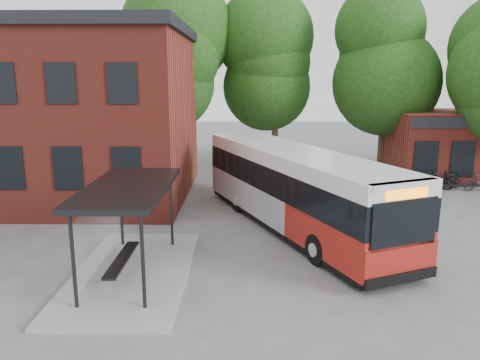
{
  "coord_description": "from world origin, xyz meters",
  "views": [
    {
      "loc": [
        -0.95,
        -14.59,
        6.05
      ],
      "look_at": [
        -1.19,
        3.67,
        2.0
      ],
      "focal_mm": 35.0,
      "sensor_mm": 36.0,
      "label": 1
    }
  ],
  "objects_px": {
    "bicycle_1": "(409,180)",
    "bicycle_3": "(438,180)",
    "bus_shelter": "(130,230)",
    "bicycle_4": "(447,179)",
    "bicycle_2": "(409,187)",
    "bicycle_5": "(449,180)",
    "city_bus": "(295,190)",
    "bicycle_0": "(384,181)",
    "bicycle_7": "(479,181)"
  },
  "relations": [
    {
      "from": "bus_shelter",
      "to": "bicycle_3",
      "type": "xyz_separation_m",
      "value": [
        14.01,
        11.37,
        -0.91
      ]
    },
    {
      "from": "bicycle_2",
      "to": "bicycle_7",
      "type": "height_order",
      "value": "bicycle_7"
    },
    {
      "from": "city_bus",
      "to": "bicycle_5",
      "type": "height_order",
      "value": "city_bus"
    },
    {
      "from": "city_bus",
      "to": "bicycle_1",
      "type": "xyz_separation_m",
      "value": [
        6.96,
        6.76,
        -1.06
      ]
    },
    {
      "from": "bicycle_1",
      "to": "bicycle_4",
      "type": "distance_m",
      "value": 2.29
    },
    {
      "from": "bicycle_0",
      "to": "bicycle_2",
      "type": "distance_m",
      "value": 1.55
    },
    {
      "from": "city_bus",
      "to": "bicycle_0",
      "type": "distance_m",
      "value": 8.81
    },
    {
      "from": "bicycle_0",
      "to": "bicycle_2",
      "type": "height_order",
      "value": "bicycle_0"
    },
    {
      "from": "bicycle_0",
      "to": "bicycle_5",
      "type": "xyz_separation_m",
      "value": [
        3.66,
        0.18,
        -0.0
      ]
    },
    {
      "from": "bicycle_0",
      "to": "bicycle_3",
      "type": "bearing_deg",
      "value": -79.31
    },
    {
      "from": "bicycle_1",
      "to": "bicycle_3",
      "type": "xyz_separation_m",
      "value": [
        1.54,
        -0.06,
        -0.01
      ]
    },
    {
      "from": "bicycle_1",
      "to": "bicycle_2",
      "type": "height_order",
      "value": "bicycle_1"
    },
    {
      "from": "bicycle_0",
      "to": "bicycle_4",
      "type": "xyz_separation_m",
      "value": [
        3.63,
        0.48,
        -0.02
      ]
    },
    {
      "from": "bicycle_1",
      "to": "bus_shelter",
      "type": "bearing_deg",
      "value": 139.93
    },
    {
      "from": "bicycle_7",
      "to": "bus_shelter",
      "type": "bearing_deg",
      "value": 117.4
    },
    {
      "from": "bicycle_5",
      "to": "bicycle_7",
      "type": "bearing_deg",
      "value": -124.34
    },
    {
      "from": "bicycle_3",
      "to": "bicycle_1",
      "type": "bearing_deg",
      "value": 92.67
    },
    {
      "from": "bicycle_5",
      "to": "bicycle_7",
      "type": "relative_size",
      "value": 0.93
    },
    {
      "from": "bus_shelter",
      "to": "bicycle_3",
      "type": "height_order",
      "value": "bus_shelter"
    },
    {
      "from": "bicycle_1",
      "to": "city_bus",
      "type": "bearing_deg",
      "value": 141.57
    },
    {
      "from": "bicycle_1",
      "to": "bicycle_2",
      "type": "distance_m",
      "value": 1.31
    },
    {
      "from": "bicycle_0",
      "to": "bicycle_3",
      "type": "distance_m",
      "value": 2.94
    },
    {
      "from": "city_bus",
      "to": "bicycle_1",
      "type": "bearing_deg",
      "value": 20.71
    },
    {
      "from": "bicycle_0",
      "to": "bicycle_1",
      "type": "bearing_deg",
      "value": -77.65
    },
    {
      "from": "bicycle_3",
      "to": "bicycle_4",
      "type": "relative_size",
      "value": 1.01
    },
    {
      "from": "bus_shelter",
      "to": "bicycle_1",
      "type": "distance_m",
      "value": 16.94
    },
    {
      "from": "city_bus",
      "to": "bicycle_3",
      "type": "distance_m",
      "value": 10.87
    },
    {
      "from": "bicycle_4",
      "to": "bicycle_5",
      "type": "relative_size",
      "value": 1.1
    },
    {
      "from": "bicycle_5",
      "to": "bicycle_2",
      "type": "bearing_deg",
      "value": 98.6
    },
    {
      "from": "city_bus",
      "to": "bicycle_0",
      "type": "xyz_separation_m",
      "value": [
        5.56,
        6.74,
        -1.12
      ]
    },
    {
      "from": "city_bus",
      "to": "bicycle_1",
      "type": "height_order",
      "value": "city_bus"
    },
    {
      "from": "bus_shelter",
      "to": "bicycle_1",
      "type": "xyz_separation_m",
      "value": [
        12.47,
        11.43,
        -0.9
      ]
    },
    {
      "from": "bicycle_2",
      "to": "bicycle_5",
      "type": "bearing_deg",
      "value": -80.37
    },
    {
      "from": "bicycle_1",
      "to": "bicycle_5",
      "type": "distance_m",
      "value": 2.27
    },
    {
      "from": "city_bus",
      "to": "bicycle_7",
      "type": "height_order",
      "value": "city_bus"
    },
    {
      "from": "bus_shelter",
      "to": "bicycle_5",
      "type": "height_order",
      "value": "bus_shelter"
    },
    {
      "from": "bicycle_0",
      "to": "bicycle_2",
      "type": "xyz_separation_m",
      "value": [
        0.96,
        -1.21,
        -0.09
      ]
    },
    {
      "from": "bicycle_2",
      "to": "bicycle_4",
      "type": "xyz_separation_m",
      "value": [
        2.67,
        1.68,
        0.07
      ]
    },
    {
      "from": "bus_shelter",
      "to": "bicycle_7",
      "type": "distance_m",
      "value": 19.67
    },
    {
      "from": "bicycle_0",
      "to": "bicycle_1",
      "type": "relative_size",
      "value": 1.01
    },
    {
      "from": "city_bus",
      "to": "bicycle_3",
      "type": "relative_size",
      "value": 7.07
    },
    {
      "from": "bicycle_3",
      "to": "bicycle_7",
      "type": "relative_size",
      "value": 1.03
    },
    {
      "from": "bus_shelter",
      "to": "bicycle_5",
      "type": "distance_m",
      "value": 18.77
    },
    {
      "from": "bicycle_1",
      "to": "bicycle_4",
      "type": "xyz_separation_m",
      "value": [
        2.24,
        0.46,
        -0.08
      ]
    },
    {
      "from": "bicycle_1",
      "to": "bicycle_4",
      "type": "bearing_deg",
      "value": -71.04
    },
    {
      "from": "bus_shelter",
      "to": "bicycle_4",
      "type": "xyz_separation_m",
      "value": [
        14.71,
        11.89,
        -0.98
      ]
    },
    {
      "from": "bicycle_3",
      "to": "bicycle_0",
      "type": "bearing_deg",
      "value": 94.17
    },
    {
      "from": "bicycle_0",
      "to": "bicycle_5",
      "type": "distance_m",
      "value": 3.67
    },
    {
      "from": "bicycle_4",
      "to": "bicycle_5",
      "type": "distance_m",
      "value": 0.3
    },
    {
      "from": "bus_shelter",
      "to": "city_bus",
      "type": "distance_m",
      "value": 7.23
    }
  ]
}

